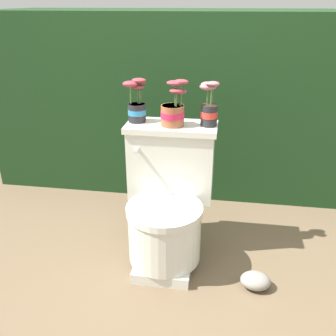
{
  "coord_description": "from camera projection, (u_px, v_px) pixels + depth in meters",
  "views": [
    {
      "loc": [
        0.17,
        -1.6,
        1.31
      ],
      "look_at": [
        -0.1,
        0.13,
        0.52
      ],
      "focal_mm": 40.0,
      "sensor_mm": 36.0,
      "label": 1
    }
  ],
  "objects": [
    {
      "name": "potted_plant_midleft",
      "position": [
        173.0,
        110.0,
        1.89
      ],
      "size": [
        0.14,
        0.12,
        0.24
      ],
      "color": "#9E5638",
      "rests_on": "toilet"
    },
    {
      "name": "potted_plant_left",
      "position": [
        137.0,
        105.0,
        1.95
      ],
      "size": [
        0.12,
        0.09,
        0.23
      ],
      "color": "#262628",
      "rests_on": "toilet"
    },
    {
      "name": "potted_plant_middle",
      "position": [
        209.0,
        106.0,
        1.88
      ],
      "size": [
        0.1,
        0.1,
        0.22
      ],
      "color": "#262628",
      "rests_on": "toilet"
    },
    {
      "name": "hedge_backdrop",
      "position": [
        203.0,
        98.0,
        2.85
      ],
      "size": [
        3.01,
        0.91,
        1.25
      ],
      "color": "#193819",
      "rests_on": "ground"
    },
    {
      "name": "toilet",
      "position": [
        168.0,
        202.0,
        1.98
      ],
      "size": [
        0.48,
        0.54,
        0.72
      ],
      "color": "silver",
      "rests_on": "ground"
    },
    {
      "name": "garden_stone",
      "position": [
        255.0,
        281.0,
        1.85
      ],
      "size": [
        0.15,
        0.12,
        0.08
      ],
      "color": "gray",
      "rests_on": "ground"
    },
    {
      "name": "ground_plane",
      "position": [
        182.0,
        268.0,
        2.0
      ],
      "size": [
        12.0,
        12.0,
        0.0
      ],
      "primitive_type": "plane",
      "color": "brown"
    }
  ]
}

